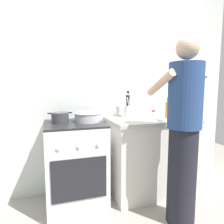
{
  "coord_description": "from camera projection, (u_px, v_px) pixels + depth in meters",
  "views": [
    {
      "loc": [
        -0.59,
        -1.92,
        1.27
      ],
      "look_at": [
        0.05,
        0.12,
        1.0
      ],
      "focal_mm": 32.14,
      "sensor_mm": 36.0,
      "label": 1
    }
  ],
  "objects": [
    {
      "name": "countertop",
      "position": [
        151.0,
        155.0,
        2.4
      ],
      "size": [
        1.0,
        0.6,
        0.9
      ],
      "color": "silver",
      "rests_on": "ground"
    },
    {
      "name": "stove_range",
      "position": [
        75.0,
        164.0,
        2.13
      ],
      "size": [
        0.6,
        0.62,
        0.9
      ],
      "color": "silver",
      "rests_on": "ground"
    },
    {
      "name": "utensil_crock",
      "position": [
        128.0,
        109.0,
        2.43
      ],
      "size": [
        0.1,
        0.1,
        0.32
      ],
      "color": "silver",
      "rests_on": "countertop"
    },
    {
      "name": "ground",
      "position": [
        111.0,
        206.0,
        2.15
      ],
      "size": [
        6.0,
        6.0,
        0.0
      ],
      "primitive_type": "plane",
      "color": "gray"
    },
    {
      "name": "back_wall",
      "position": [
        114.0,
        88.0,
        2.53
      ],
      "size": [
        3.2,
        0.1,
        2.5
      ],
      "color": "silver",
      "rests_on": "ground"
    },
    {
      "name": "spice_bottle",
      "position": [
        153.0,
        114.0,
        2.37
      ],
      "size": [
        0.04,
        0.04,
        0.1
      ],
      "color": "silver",
      "rests_on": "countertop"
    },
    {
      "name": "oil_bottle",
      "position": [
        168.0,
        110.0,
        2.38
      ],
      "size": [
        0.06,
        0.06,
        0.24
      ],
      "color": "gold",
      "rests_on": "countertop"
    },
    {
      "name": "person",
      "position": [
        183.0,
        132.0,
        1.81
      ],
      "size": [
        0.41,
        0.5,
        1.7
      ],
      "color": "black",
      "rests_on": "ground"
    },
    {
      "name": "pot",
      "position": [
        60.0,
        118.0,
        2.07
      ],
      "size": [
        0.24,
        0.18,
        0.11
      ],
      "color": "#38383D",
      "rests_on": "stove_range"
    },
    {
      "name": "mixing_bowl",
      "position": [
        88.0,
        117.0,
        2.12
      ],
      "size": [
        0.29,
        0.29,
        0.1
      ],
      "color": "#B7B7BC",
      "rests_on": "stove_range"
    }
  ]
}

